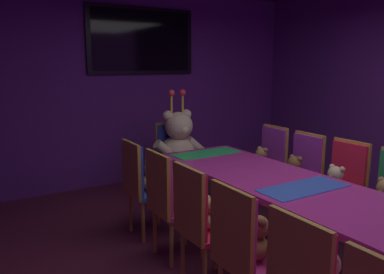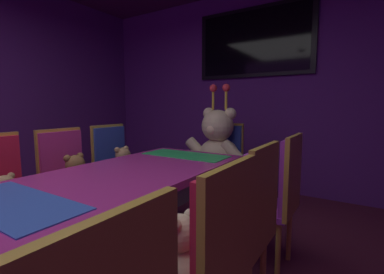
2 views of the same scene
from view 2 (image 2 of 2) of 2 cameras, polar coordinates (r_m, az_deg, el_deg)
name	(u,v)px [view 2 (image 2 of 2)]	position (r m, az deg, el deg)	size (l,w,h in m)	color
wall_back	(254,91)	(3.99, 13.14, 9.59)	(5.20, 0.12, 2.80)	#59267F
banquet_table	(14,221)	(1.53, -33.63, -14.61)	(0.90, 3.34, 0.75)	#B22D8C
teddy_left_3	(6,196)	(2.27, -34.82, -10.22)	(0.21, 0.28, 0.26)	tan
chair_left_4	(66,173)	(2.61, -25.22, -6.96)	(0.42, 0.41, 0.98)	#CC338C
teddy_left_4	(76,175)	(2.49, -23.39, -7.52)	(0.26, 0.34, 0.32)	olive
chair_left_5	(114,162)	(2.95, -16.30, -5.11)	(0.42, 0.41, 0.98)	#2D47B2
teddy_left_5	(124,164)	(2.84, -14.34, -5.57)	(0.26, 0.33, 0.31)	tan
chair_right_3	(210,263)	(1.11, 3.87, -25.22)	(0.42, 0.41, 0.98)	red
teddy_right_3	(178,254)	(1.18, -2.90, -23.57)	(0.25, 0.32, 0.30)	beige
chair_right_4	(249,215)	(1.53, 12.06, -15.99)	(0.42, 0.41, 0.98)	purple
teddy_right_4	(225,211)	(1.59, 6.96, -15.42)	(0.25, 0.32, 0.30)	brown
chair_right_5	(281,189)	(2.03, 18.35, -10.49)	(0.42, 0.41, 0.98)	purple
teddy_right_5	(261,188)	(2.07, 14.41, -10.44)	(0.24, 0.30, 0.29)	#9E7247
throne_chair	(224,157)	(3.13, 6.74, -4.22)	(0.41, 0.42, 0.98)	#2D47B2
king_teddy_bear	(217,144)	(2.95, 5.33, -1.56)	(0.75, 0.58, 0.96)	beige
wall_tv	(253,42)	(3.99, 12.93, 19.02)	(1.61, 0.06, 0.94)	black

